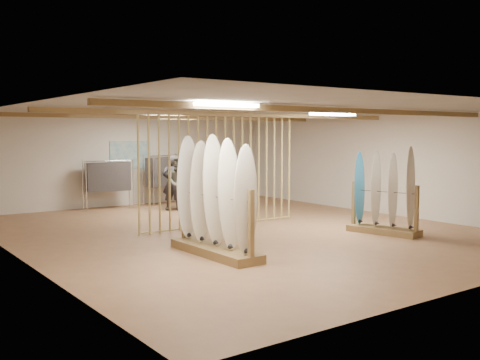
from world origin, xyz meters
TOP-DOWN VIEW (x-y plane):
  - floor at (0.00, 0.00)m, footprint 12.00×12.00m
  - ceiling at (0.00, 0.00)m, footprint 12.00×12.00m
  - wall_back at (0.00, 6.00)m, footprint 12.00×0.00m
  - wall_front at (0.00, -6.00)m, footprint 12.00×0.00m
  - wall_left at (-5.00, 0.00)m, footprint 0.00×12.00m
  - wall_right at (5.00, 0.00)m, footprint 0.00×12.00m
  - ceiling_slats at (0.00, 0.00)m, footprint 9.50×6.12m
  - light_panels at (0.00, 0.00)m, footprint 1.20×0.35m
  - bamboo_partition at (0.00, 0.80)m, footprint 4.45×0.05m
  - poster at (0.00, 5.98)m, footprint 1.40×0.03m
  - rack_left at (-1.93, -1.87)m, footprint 0.63×2.32m
  - rack_right at (2.44, -2.22)m, footprint 0.89×1.73m
  - clothing_rack_a at (-1.01, 5.40)m, footprint 1.41×0.51m
  - clothing_rack_b at (0.92, 5.39)m, footprint 1.46×0.84m
  - shopper_a at (0.46, 4.09)m, footprint 0.82×0.77m
  - shopper_b at (0.58, 3.99)m, footprint 1.04×0.89m

SIDE VIEW (x-z plane):
  - floor at x=0.00m, z-range 0.00..0.00m
  - rack_right at x=2.44m, z-range -0.31..1.61m
  - rack_left at x=-1.93m, z-range -0.35..1.86m
  - shopper_b at x=0.58m, z-range 0.00..1.86m
  - shopper_a at x=0.46m, z-range 0.00..1.86m
  - clothing_rack_a at x=-1.01m, z-range 0.23..1.74m
  - clothing_rack_b at x=0.92m, z-range 0.25..1.88m
  - bamboo_partition at x=0.00m, z-range 0.01..2.79m
  - wall_back at x=0.00m, z-range -4.60..7.40m
  - wall_front at x=0.00m, z-range -4.60..7.40m
  - wall_left at x=-5.00m, z-range -4.60..7.40m
  - wall_right at x=5.00m, z-range -4.60..7.40m
  - poster at x=0.00m, z-range 1.15..2.05m
  - ceiling_slats at x=0.00m, z-range 2.67..2.77m
  - light_panels at x=0.00m, z-range 2.71..2.77m
  - ceiling at x=0.00m, z-range 2.80..2.80m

